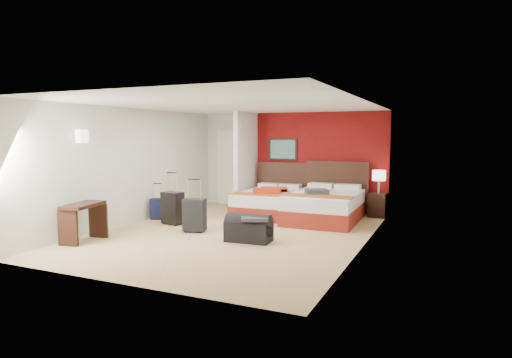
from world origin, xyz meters
The scene contains 17 objects.
ground centered at (0.00, 0.00, 0.00)m, with size 6.50×6.50×0.00m, color #D8BB85.
room_walls centered at (-1.40, 1.42, 1.26)m, with size 5.02×6.52×2.50m.
red_accent_panel centered at (0.75, 3.23, 1.25)m, with size 3.50×0.04×2.50m, color maroon.
partition_wall centered at (-1.00, 2.61, 1.25)m, with size 0.12×1.20×2.50m, color silver.
entry_door centered at (-1.75, 3.20, 1.02)m, with size 0.82×0.06×2.05m, color silver.
bed_left centered at (-0.14, 2.07, 0.28)m, with size 1.31×1.87×0.56m, color white.
bed_right centered at (1.28, 1.91, 0.32)m, with size 1.48×2.11×0.63m, color white.
red_suitcase_open centered at (-0.04, 1.97, 0.62)m, with size 0.64×0.88×0.11m, color #B2280F.
jacket_bundle centered at (1.18, 1.61, 0.69)m, with size 0.48×0.38×0.11m, color #38383D.
nightstand centered at (2.31, 2.90, 0.28)m, with size 0.40×0.40×0.56m, color black.
table_lamp centered at (2.31, 2.90, 0.83)m, with size 0.30×0.30×0.54m, color silver.
suitcase_black centered at (-1.61, 0.20, 0.34)m, with size 0.45×0.28×0.67m, color black.
suitcase_charcoal centered at (-0.77, -0.24, 0.32)m, with size 0.43×0.27×0.63m, color black.
suitcase_navy centered at (-2.24, 0.53, 0.22)m, with size 0.32×0.20×0.45m, color black.
duffel_bag centered at (0.54, -0.50, 0.21)m, with size 0.81×0.43×0.41m, color black.
jacket_draped centered at (0.69, -0.55, 0.44)m, with size 0.48×0.40×0.06m, color #3A3B40.
desk centered at (-2.17, -1.74, 0.35)m, with size 0.42×0.84×0.70m, color black.
Camera 1 is at (3.84, -7.56, 1.93)m, focal length 30.70 mm.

